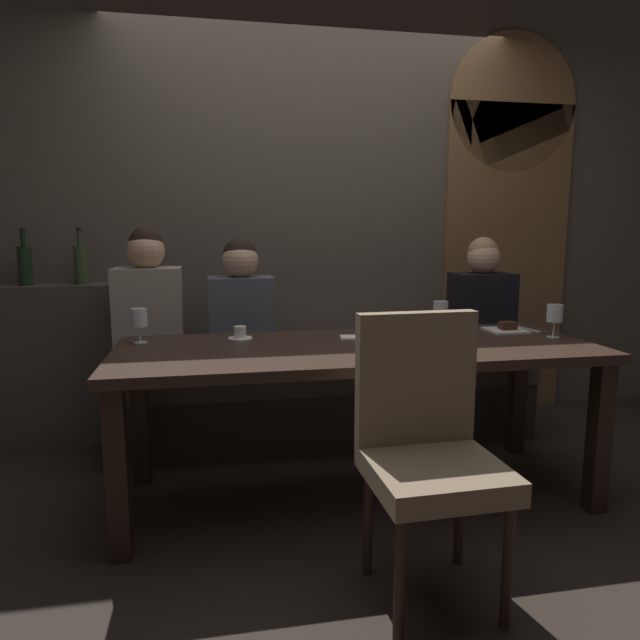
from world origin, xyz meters
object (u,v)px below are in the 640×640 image
at_px(banquette_bench, 327,405).
at_px(diner_far_end, 481,304).
at_px(diner_redhead, 149,308).
at_px(diner_bearded, 241,310).
at_px(dessert_plate, 506,329).
at_px(wine_bottle_pale_label, 81,264).
at_px(wine_glass_far_left, 555,315).
at_px(wine_glass_end_right, 441,310).
at_px(fork_on_table, 529,329).
at_px(wine_bottle_dark_red, 25,264).
at_px(wine_glass_far_right, 139,318).
at_px(dining_table, 357,363).
at_px(chair_near_side, 427,437).
at_px(wine_glass_near_left, 380,325).
at_px(espresso_cup, 240,334).

bearing_deg(banquette_bench, diner_far_end, 0.86).
bearing_deg(diner_redhead, diner_bearded, -0.19).
bearing_deg(dessert_plate, wine_bottle_pale_label, 160.03).
bearing_deg(wine_glass_far_left, wine_glass_end_right, 155.33).
relative_size(diner_bearded, fork_on_table, 4.55).
xyz_separation_m(wine_bottle_dark_red, wine_glass_far_right, (0.71, -0.78, -0.21)).
xyz_separation_m(banquette_bench, wine_bottle_dark_red, (-1.70, 0.32, 0.84)).
xyz_separation_m(banquette_bench, diner_far_end, (0.97, 0.01, 0.59)).
height_order(dining_table, dessert_plate, dessert_plate).
bearing_deg(chair_near_side, wine_bottle_pale_label, 130.13).
bearing_deg(wine_bottle_dark_red, chair_near_side, -44.54).
bearing_deg(wine_glass_end_right, wine_glass_far_left, -24.67).
height_order(diner_far_end, wine_bottle_dark_red, wine_bottle_dark_red).
height_order(wine_glass_far_right, fork_on_table, wine_glass_far_right).
bearing_deg(wine_glass_near_left, chair_near_side, -89.81).
height_order(chair_near_side, diner_bearded, diner_bearded).
distance_m(diner_redhead, wine_glass_far_left, 2.12).
bearing_deg(espresso_cup, wine_glass_far_left, -9.06).
relative_size(banquette_bench, diner_bearded, 3.23).
relative_size(espresso_cup, dessert_plate, 0.63).
height_order(wine_glass_near_left, espresso_cup, wine_glass_near_left).
bearing_deg(fork_on_table, wine_glass_near_left, -169.13).
relative_size(banquette_bench, espresso_cup, 20.83).
xyz_separation_m(chair_near_side, wine_glass_end_right, (0.44, 0.94, 0.30)).
distance_m(wine_glass_far_left, dessert_plate, 0.26).
distance_m(wine_glass_near_left, espresso_cup, 0.71).
height_order(diner_bearded, espresso_cup, diner_bearded).
bearing_deg(wine_glass_end_right, wine_glass_far_right, 179.60).
relative_size(diner_bearded, diner_far_end, 1.00).
bearing_deg(wine_bottle_dark_red, dining_table, -30.83).
bearing_deg(espresso_cup, wine_glass_end_right, -0.77).
bearing_deg(chair_near_side, diner_redhead, 126.76).
xyz_separation_m(chair_near_side, wine_glass_far_right, (-1.06, 0.95, 0.30)).
bearing_deg(wine_glass_near_left, fork_on_table, 21.38).
bearing_deg(wine_bottle_dark_red, dessert_plate, -17.83).
xyz_separation_m(wine_glass_near_left, espresso_cup, (-0.59, 0.39, -0.09)).
distance_m(diner_redhead, diner_bearded, 0.50).
relative_size(dining_table, dessert_plate, 11.58).
height_order(chair_near_side, diner_redhead, diner_redhead).
xyz_separation_m(diner_far_end, wine_bottle_dark_red, (-2.68, 0.30, 0.26)).
bearing_deg(wine_glass_end_right, diner_far_end, 46.01).
relative_size(banquette_bench, wine_bottle_dark_red, 7.67).
xyz_separation_m(diner_bearded, wine_glass_end_right, (0.99, -0.48, 0.04)).
relative_size(wine_glass_near_left, dessert_plate, 0.86).
bearing_deg(dining_table, dessert_plate, 12.78).
height_order(wine_bottle_dark_red, wine_bottle_pale_label, same).
bearing_deg(wine_glass_far_right, espresso_cup, 0.41).
relative_size(diner_redhead, wine_bottle_pale_label, 2.55).
distance_m(dining_table, chair_near_side, 0.73).
relative_size(diner_redhead, wine_glass_end_right, 5.07).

